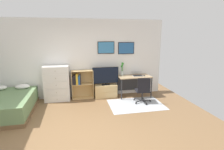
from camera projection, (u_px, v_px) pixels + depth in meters
name	position (u px, v px, depth m)	size (l,w,h in m)	color
ground_plane	(82.00, 131.00, 4.09)	(7.20, 7.20, 0.00)	brown
wall_back_with_posters	(78.00, 59.00, 6.11)	(6.12, 0.09, 2.70)	white
area_rug	(136.00, 104.00, 5.65)	(1.70, 1.20, 0.01)	#B2B7BC
bed	(4.00, 105.00, 4.95)	(1.52, 1.97, 0.64)	brown
dresser	(57.00, 84.00, 5.87)	(0.82, 0.46, 1.19)	white
bookshelf	(81.00, 83.00, 6.10)	(0.73, 0.30, 0.99)	tan
tv_stand	(106.00, 91.00, 6.29)	(0.77, 0.41, 0.45)	tan
television	(106.00, 76.00, 6.15)	(0.91, 0.16, 0.63)	black
desk	(134.00, 79.00, 6.39)	(1.14, 0.60, 0.74)	tan
office_chair	(143.00, 90.00, 5.67)	(0.58, 0.58, 0.86)	#232326
laptop	(137.00, 74.00, 6.36)	(0.36, 0.39, 0.16)	#B7B7BC
computer_mouse	(144.00, 76.00, 6.30)	(0.06, 0.10, 0.03)	#262628
bamboo_vase	(122.00, 69.00, 6.34)	(0.11, 0.10, 0.47)	silver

